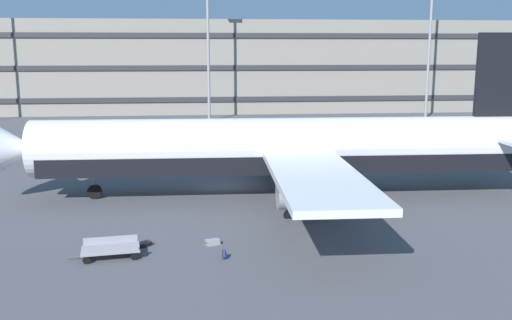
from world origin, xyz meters
TOP-DOWN VIEW (x-y plane):
  - ground_plane at (0.00, 0.00)m, footprint 600.00×600.00m
  - terminal_structure at (0.00, 53.31)m, footprint 128.09×16.24m
  - airliner at (3.70, -1.96)m, footprint 37.06×29.85m
  - light_mast_left at (-0.69, 37.99)m, footprint 1.80×0.50m
  - light_mast_center_left at (29.04, 37.99)m, footprint 1.80×0.50m
  - suitcase_large at (-4.54, -11.20)m, footprint 0.77×0.74m
  - suitcase_purple at (-1.22, -11.30)m, footprint 0.75×0.60m
  - backpack_navy at (-0.71, -13.33)m, footprint 0.24×0.34m
  - baggage_cart at (-5.90, -12.65)m, footprint 3.36×1.66m

SIDE VIEW (x-z plane):
  - ground_plane at x=0.00m, z-range 0.00..0.00m
  - suitcase_large at x=-4.54m, z-range 0.00..0.20m
  - suitcase_purple at x=-1.22m, z-range 0.00..0.26m
  - backpack_navy at x=-0.71m, z-range -0.03..0.48m
  - baggage_cart at x=-5.90m, z-range 0.02..0.84m
  - airliner at x=3.70m, z-range -2.12..8.34m
  - terminal_structure at x=0.00m, z-range 0.00..13.62m
  - light_mast_left at x=-0.69m, z-range 1.66..21.61m
  - light_mast_center_left at x=29.04m, z-range 1.73..26.27m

